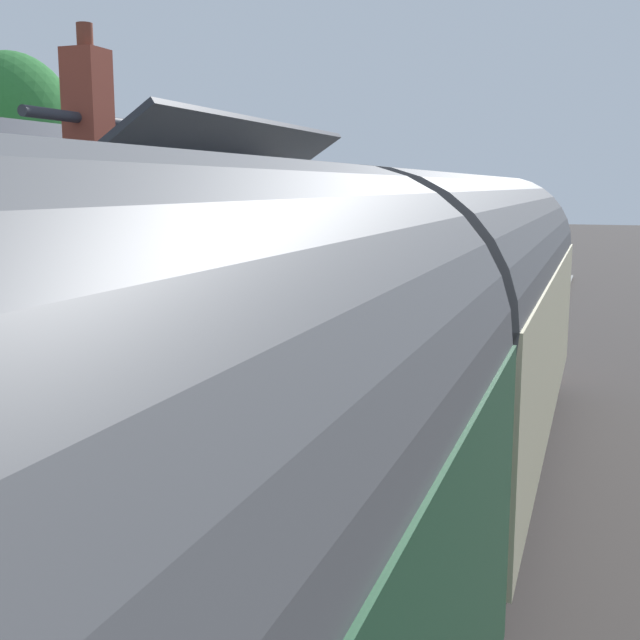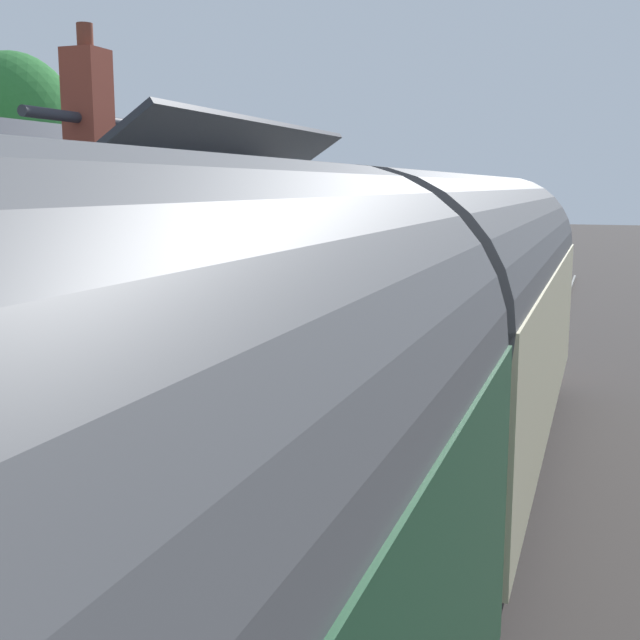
# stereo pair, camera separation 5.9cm
# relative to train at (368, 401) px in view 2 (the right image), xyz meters

# --- Properties ---
(ground_plane) EXTENTS (160.00, 160.00, 0.00)m
(ground_plane) POSITION_rel_train_xyz_m (5.20, 0.90, -2.22)
(ground_plane) COLOR #383330
(platform) EXTENTS (32.00, 6.12, 0.98)m
(platform) POSITION_rel_train_xyz_m (5.20, 4.96, -1.73)
(platform) COLOR gray
(platform) RESTS_ON ground
(platform_edge_coping) EXTENTS (32.00, 0.36, 0.02)m
(platform_edge_coping) POSITION_rel_train_xyz_m (5.20, 2.08, -1.24)
(platform_edge_coping) COLOR beige
(platform_edge_coping) RESTS_ON platform
(rail_near) EXTENTS (52.00, 0.08, 0.14)m
(rail_near) POSITION_rel_train_xyz_m (5.20, -0.72, -2.15)
(rail_near) COLOR gray
(rail_near) RESTS_ON ground
(rail_far) EXTENTS (52.00, 0.08, 0.14)m
(rail_far) POSITION_rel_train_xyz_m (5.20, 0.72, -2.15)
(rail_far) COLOR gray
(rail_far) RESTS_ON ground
(train) EXTENTS (20.19, 2.73, 4.32)m
(train) POSITION_rel_train_xyz_m (0.00, 0.00, 0.00)
(train) COLOR black
(train) RESTS_ON ground
(station_building) EXTENTS (7.61, 4.04, 5.55)m
(station_building) POSITION_rel_train_xyz_m (6.01, 5.48, 0.34)
(station_building) COLOR white
(station_building) RESTS_ON platform
(bench_by_lamp) EXTENTS (1.40, 0.45, 0.88)m
(bench_by_lamp) POSITION_rel_train_xyz_m (15.72, 4.45, -0.77)
(bench_by_lamp) COLOR #26727F
(bench_by_lamp) RESTS_ON platform
(bench_platform_end) EXTENTS (1.41, 0.47, 0.88)m
(bench_platform_end) POSITION_rel_train_xyz_m (11.84, 4.40, -0.77)
(bench_platform_end) COLOR #26727F
(bench_platform_end) RESTS_ON platform
(planter_by_door) EXTENTS (0.81, 0.32, 0.59)m
(planter_by_door) POSITION_rel_train_xyz_m (15.65, 7.09, -0.96)
(planter_by_door) COLOR teal
(planter_by_door) RESTS_ON platform
(planter_corner_building) EXTENTS (0.41, 0.41, 0.69)m
(planter_corner_building) POSITION_rel_train_xyz_m (11.44, 3.00, -0.91)
(planter_corner_building) COLOR gray
(planter_corner_building) RESTS_ON platform
(planter_bench_left) EXTENTS (1.08, 0.32, 0.54)m
(planter_bench_left) POSITION_rel_train_xyz_m (12.24, 2.63, -0.99)
(planter_bench_left) COLOR black
(planter_bench_left) RESTS_ON platform
(planter_bench_right) EXTENTS (0.97, 0.32, 0.58)m
(planter_bench_right) POSITION_rel_train_xyz_m (13.90, 4.24, -0.97)
(planter_bench_right) COLOR gray
(planter_bench_right) RESTS_ON platform
(planter_under_sign) EXTENTS (0.75, 0.32, 0.57)m
(planter_under_sign) POSITION_rel_train_xyz_m (1.40, 4.67, -0.97)
(planter_under_sign) COLOR black
(planter_under_sign) RESTS_ON platform
(planter_edge_far) EXTENTS (0.54, 0.54, 0.91)m
(planter_edge_far) POSITION_rel_train_xyz_m (0.59, 2.86, -0.75)
(planter_edge_far) COLOR black
(planter_edge_far) RESTS_ON platform
(station_sign_board) EXTENTS (0.96, 0.06, 1.57)m
(station_sign_board) POSITION_rel_train_xyz_m (0.88, 2.67, -0.06)
(station_sign_board) COLOR black
(station_sign_board) RESTS_ON platform
(tree_behind_building) EXTENTS (4.32, 4.19, 8.14)m
(tree_behind_building) POSITION_rel_train_xyz_m (13.58, 15.18, 3.13)
(tree_behind_building) COLOR #4C3828
(tree_behind_building) RESTS_ON ground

